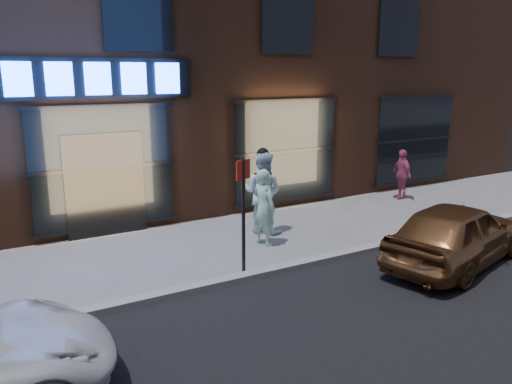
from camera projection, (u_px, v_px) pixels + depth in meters
ground at (166, 298)px, 8.47m from camera, size 90.00×90.00×0.00m
curb at (165, 295)px, 8.46m from camera, size 60.00×0.25×0.12m
storefront_building at (60, 21)px, 14.01m from camera, size 30.20×8.28×10.30m
man_bowtie at (264, 207)px, 10.93m from camera, size 0.54×0.70×1.71m
man_cap at (263, 192)px, 11.78m from camera, size 1.14×1.20×1.94m
passerby at (402, 174)px, 15.03m from camera, size 0.56×0.94×1.50m
gold_sedan at (457, 233)px, 9.83m from camera, size 4.04×2.41×1.29m
sign_post at (243, 206)px, 9.13m from camera, size 0.34×0.15×2.23m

